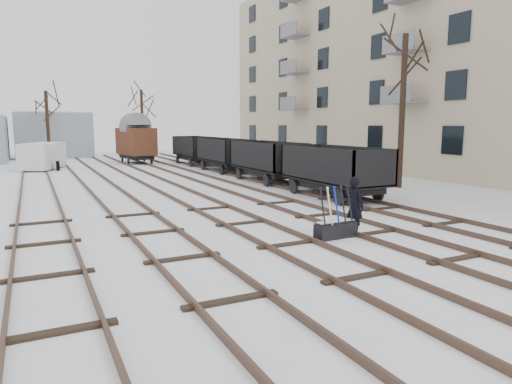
# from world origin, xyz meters

# --- Properties ---
(ground) EXTENTS (120.00, 120.00, 0.00)m
(ground) POSITION_xyz_m (0.00, 0.00, 0.00)
(ground) COLOR white
(ground) RESTS_ON ground
(tracks) EXTENTS (13.90, 52.00, 0.16)m
(tracks) POSITION_xyz_m (-0.00, 13.67, 0.07)
(tracks) COLOR black
(tracks) RESTS_ON ground
(apartment_block) EXTENTS (10.12, 45.00, 16.10)m
(apartment_block) POSITION_xyz_m (19.95, 14.00, 8.05)
(apartment_block) COLOR tan
(apartment_block) RESTS_ON ground
(shed_right) EXTENTS (7.00, 6.00, 4.50)m
(shed_right) POSITION_xyz_m (-4.00, 40.00, 2.25)
(shed_right) COLOR #929CA5
(shed_right) RESTS_ON ground
(ground_frame) EXTENTS (1.33, 0.51, 1.49)m
(ground_frame) POSITION_xyz_m (1.62, 0.10, 0.28)
(ground_frame) COLOR black
(ground_frame) RESTS_ON ground
(worker) EXTENTS (0.50, 0.69, 1.75)m
(worker) POSITION_xyz_m (2.37, 0.20, 0.88)
(worker) COLOR black
(worker) RESTS_ON ground
(freight_wagon_a) EXTENTS (2.24, 5.60, 2.29)m
(freight_wagon_a) POSITION_xyz_m (6.00, 6.28, 0.87)
(freight_wagon_a) COLOR black
(freight_wagon_a) RESTS_ON ground
(freight_wagon_b) EXTENTS (2.24, 5.60, 2.29)m
(freight_wagon_b) POSITION_xyz_m (6.00, 12.68, 0.87)
(freight_wagon_b) COLOR black
(freight_wagon_b) RESTS_ON ground
(freight_wagon_c) EXTENTS (2.24, 5.60, 2.29)m
(freight_wagon_c) POSITION_xyz_m (6.00, 19.08, 0.87)
(freight_wagon_c) COLOR black
(freight_wagon_c) RESTS_ON ground
(freight_wagon_d) EXTENTS (2.24, 5.60, 2.29)m
(freight_wagon_d) POSITION_xyz_m (6.00, 25.48, 0.87)
(freight_wagon_d) COLOR black
(freight_wagon_d) RESTS_ON ground
(box_van_wagon) EXTENTS (2.94, 4.63, 3.30)m
(box_van_wagon) POSITION_xyz_m (1.90, 28.95, 1.93)
(box_van_wagon) COLOR black
(box_van_wagon) RESTS_ON ground
(panel_van) EXTENTS (3.40, 4.78, 1.94)m
(panel_van) POSITION_xyz_m (-5.40, 26.31, 1.01)
(panel_van) COLOR silver
(panel_van) RESTS_ON ground
(tree_near) EXTENTS (0.30, 0.30, 7.76)m
(tree_near) POSITION_xyz_m (11.02, 7.44, 3.88)
(tree_near) COLOR black
(tree_near) RESTS_ON ground
(tree_far_left) EXTENTS (0.30, 0.30, 6.32)m
(tree_far_left) POSITION_xyz_m (-4.62, 35.91, 3.16)
(tree_far_left) COLOR black
(tree_far_left) RESTS_ON ground
(tree_far_right) EXTENTS (0.30, 0.30, 6.95)m
(tree_far_right) POSITION_xyz_m (4.80, 39.46, 3.47)
(tree_far_right) COLOR black
(tree_far_right) RESTS_ON ground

